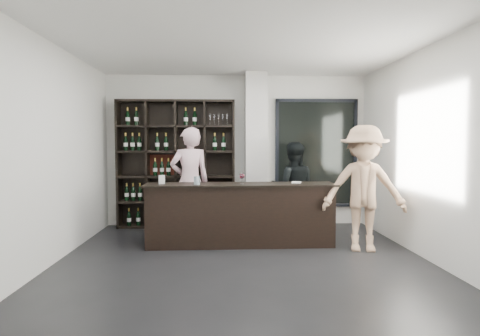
{
  "coord_description": "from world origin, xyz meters",
  "views": [
    {
      "loc": [
        -0.28,
        -5.06,
        1.57
      ],
      "look_at": [
        -0.01,
        1.1,
        1.21
      ],
      "focal_mm": 30.0,
      "sensor_mm": 36.0,
      "label": 1
    }
  ],
  "objects_px": {
    "taster_black": "(293,188)",
    "customer": "(364,188)",
    "taster_pink": "(190,182)",
    "tasting_counter": "(240,214)",
    "wine_shelf": "(176,164)"
  },
  "relations": [
    {
      "from": "taster_black",
      "to": "customer",
      "type": "xyz_separation_m",
      "value": [
        0.85,
        -1.14,
        0.12
      ]
    },
    {
      "from": "taster_pink",
      "to": "customer",
      "type": "height_order",
      "value": "taster_pink"
    },
    {
      "from": "tasting_counter",
      "to": "customer",
      "type": "xyz_separation_m",
      "value": [
        1.8,
        -0.39,
        0.44
      ]
    },
    {
      "from": "taster_pink",
      "to": "wine_shelf",
      "type": "bearing_deg",
      "value": -82.12
    },
    {
      "from": "wine_shelf",
      "to": "taster_black",
      "type": "xyz_separation_m",
      "value": [
        2.1,
        -0.72,
        -0.4
      ]
    },
    {
      "from": "taster_pink",
      "to": "customer",
      "type": "relative_size",
      "value": 1.01
    },
    {
      "from": "tasting_counter",
      "to": "taster_black",
      "type": "height_order",
      "value": "taster_black"
    },
    {
      "from": "tasting_counter",
      "to": "taster_black",
      "type": "distance_m",
      "value": 1.25
    },
    {
      "from": "tasting_counter",
      "to": "wine_shelf",
      "type": "bearing_deg",
      "value": 127.5
    },
    {
      "from": "customer",
      "to": "wine_shelf",
      "type": "bearing_deg",
      "value": 160.1
    },
    {
      "from": "taster_pink",
      "to": "tasting_counter",
      "type": "bearing_deg",
      "value": 122.76
    },
    {
      "from": "taster_black",
      "to": "customer",
      "type": "distance_m",
      "value": 1.43
    },
    {
      "from": "tasting_counter",
      "to": "taster_black",
      "type": "xyz_separation_m",
      "value": [
        0.95,
        0.75,
        0.32
      ]
    },
    {
      "from": "tasting_counter",
      "to": "taster_black",
      "type": "relative_size",
      "value": 1.83
    },
    {
      "from": "tasting_counter",
      "to": "taster_pink",
      "type": "distance_m",
      "value": 1.21
    }
  ]
}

